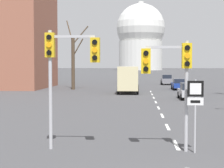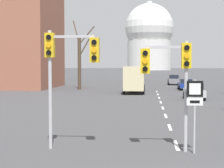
# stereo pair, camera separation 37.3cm
# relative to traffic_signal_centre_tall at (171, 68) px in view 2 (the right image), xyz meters

# --- Properties ---
(lane_stripe_1) EXTENTS (0.16, 2.00, 0.01)m
(lane_stripe_1) POSITION_rel_traffic_signal_centre_tall_xyz_m (0.31, 1.14, -3.20)
(lane_stripe_1) COLOR silver
(lane_stripe_1) RESTS_ON ground_plane
(lane_stripe_2) EXTENTS (0.16, 2.00, 0.01)m
(lane_stripe_2) POSITION_rel_traffic_signal_centre_tall_xyz_m (0.31, 5.64, -3.20)
(lane_stripe_2) COLOR silver
(lane_stripe_2) RESTS_ON ground_plane
(lane_stripe_3) EXTENTS (0.16, 2.00, 0.01)m
(lane_stripe_3) POSITION_rel_traffic_signal_centre_tall_xyz_m (0.31, 10.14, -3.20)
(lane_stripe_3) COLOR silver
(lane_stripe_3) RESTS_ON ground_plane
(lane_stripe_4) EXTENTS (0.16, 2.00, 0.01)m
(lane_stripe_4) POSITION_rel_traffic_signal_centre_tall_xyz_m (0.31, 14.64, -3.20)
(lane_stripe_4) COLOR silver
(lane_stripe_4) RESTS_ON ground_plane
(lane_stripe_5) EXTENTS (0.16, 2.00, 0.01)m
(lane_stripe_5) POSITION_rel_traffic_signal_centre_tall_xyz_m (0.31, 19.14, -3.20)
(lane_stripe_5) COLOR silver
(lane_stripe_5) RESTS_ON ground_plane
(lane_stripe_6) EXTENTS (0.16, 2.00, 0.01)m
(lane_stripe_6) POSITION_rel_traffic_signal_centre_tall_xyz_m (0.31, 23.64, -3.20)
(lane_stripe_6) COLOR silver
(lane_stripe_6) RESTS_ON ground_plane
(lane_stripe_7) EXTENTS (0.16, 2.00, 0.01)m
(lane_stripe_7) POSITION_rel_traffic_signal_centre_tall_xyz_m (0.31, 28.14, -3.20)
(lane_stripe_7) COLOR silver
(lane_stripe_7) RESTS_ON ground_plane
(lane_stripe_8) EXTENTS (0.16, 2.00, 0.01)m
(lane_stripe_8) POSITION_rel_traffic_signal_centre_tall_xyz_m (0.31, 32.64, -3.20)
(lane_stripe_8) COLOR silver
(lane_stripe_8) RESTS_ON ground_plane
(traffic_signal_centre_tall) EXTENTS (1.91, 0.34, 4.25)m
(traffic_signal_centre_tall) POSITION_rel_traffic_signal_centre_tall_xyz_m (0.00, 0.00, 0.00)
(traffic_signal_centre_tall) COLOR #B2B2B7
(traffic_signal_centre_tall) RESTS_ON ground_plane
(traffic_signal_near_left) EXTENTS (2.14, 0.34, 4.68)m
(traffic_signal_near_left) POSITION_rel_traffic_signal_centre_tall_xyz_m (-4.09, 0.05, 0.34)
(traffic_signal_near_left) COLOR #B2B2B7
(traffic_signal_near_left) RESTS_ON ground_plane
(route_sign_post) EXTENTS (0.60, 0.08, 2.79)m
(route_sign_post) POSITION_rel_traffic_signal_centre_tall_xyz_m (0.86, -0.27, -1.29)
(route_sign_post) COLOR #B2B2B7
(route_sign_post) RESTS_ON ground_plane
(sedan_near_left) EXTENTS (1.84, 4.00, 1.68)m
(sedan_near_left) POSITION_rel_traffic_signal_centre_tall_xyz_m (-3.73, 51.77, -2.35)
(sedan_near_left) COLOR silver
(sedan_near_left) RESTS_ON ground_plane
(sedan_near_right) EXTENTS (1.81, 4.19, 1.59)m
(sedan_near_right) POSITION_rel_traffic_signal_centre_tall_xyz_m (3.64, 22.36, -2.41)
(sedan_near_right) COLOR #B7B7BC
(sedan_near_right) RESTS_ON ground_plane
(sedan_mid_centre) EXTENTS (1.83, 4.41, 1.49)m
(sedan_mid_centre) POSITION_rel_traffic_signal_centre_tall_xyz_m (4.23, 36.47, -2.44)
(sedan_mid_centre) COLOR navy
(sedan_mid_centre) RESTS_ON ground_plane
(sedan_far_left) EXTENTS (1.85, 4.02, 1.70)m
(sedan_far_left) POSITION_rel_traffic_signal_centre_tall_xyz_m (3.54, 49.36, -2.34)
(sedan_far_left) COLOR slate
(sedan_far_left) RESTS_ON ground_plane
(sedan_far_right) EXTENTS (1.73, 4.22, 1.64)m
(sedan_far_right) POSITION_rel_traffic_signal_centre_tall_xyz_m (-3.95, 59.73, -2.39)
(sedan_far_right) COLOR maroon
(sedan_far_right) RESTS_ON ground_plane
(sedan_distant_centre) EXTENTS (1.95, 4.24, 1.72)m
(sedan_distant_centre) POSITION_rel_traffic_signal_centre_tall_xyz_m (-2.86, 68.06, -2.35)
(sedan_distant_centre) COLOR #2D4C33
(sedan_distant_centre) RESTS_ON ground_plane
(delivery_truck) EXTENTS (2.44, 7.20, 3.14)m
(delivery_truck) POSITION_rel_traffic_signal_centre_tall_xyz_m (-2.42, 30.03, -1.50)
(delivery_truck) COLOR #333842
(delivery_truck) RESTS_ON ground_plane
(bare_tree_left_near) EXTENTS (3.32, 2.21, 9.57)m
(bare_tree_left_near) POSITION_rel_traffic_signal_centre_tall_xyz_m (-10.03, 35.76, 0.86)
(bare_tree_left_near) COLOR #473828
(bare_tree_left_near) RESTS_ON ground_plane
(capitol_dome) EXTENTS (31.78, 31.78, 44.89)m
(capitol_dome) POSITION_rel_traffic_signal_centre_tall_xyz_m (0.31, 233.69, 18.66)
(capitol_dome) COLOR silver
(capitol_dome) RESTS_ON ground_plane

